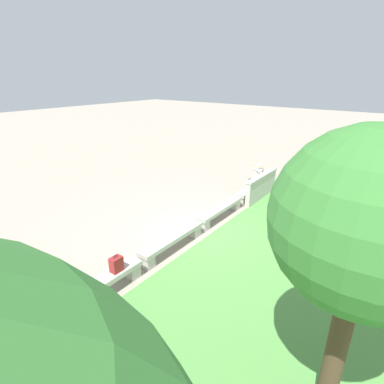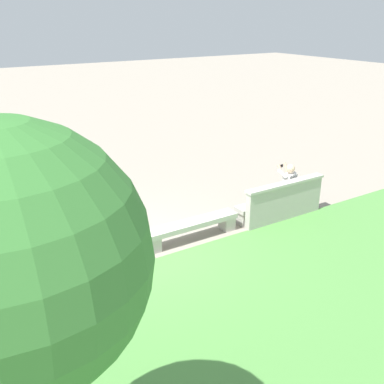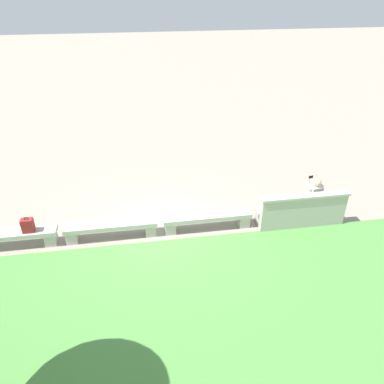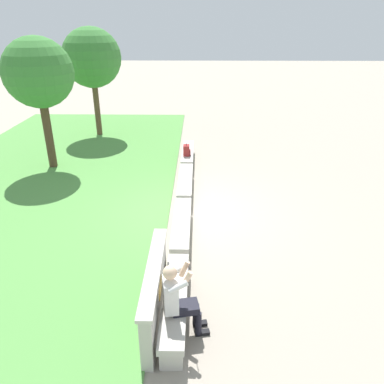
{
  "view_description": "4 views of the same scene",
  "coord_description": "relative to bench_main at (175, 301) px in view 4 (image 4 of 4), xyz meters",
  "views": [
    {
      "loc": [
        6.81,
        4.88,
        4.66
      ],
      "look_at": [
        -0.57,
        -0.69,
        1.04
      ],
      "focal_mm": 28.0,
      "sensor_mm": 36.0,
      "label": 1
    },
    {
      "loc": [
        3.67,
        7.86,
        4.86
      ],
      "look_at": [
        -1.59,
        -0.49,
        0.94
      ],
      "focal_mm": 42.0,
      "sensor_mm": 36.0,
      "label": 2
    },
    {
      "loc": [
        0.45,
        8.11,
        5.99
      ],
      "look_at": [
        -0.88,
        -0.18,
        1.08
      ],
      "focal_mm": 35.0,
      "sensor_mm": 36.0,
      "label": 3
    },
    {
      "loc": [
        -8.79,
        -0.37,
        4.66
      ],
      "look_at": [
        -0.94,
        -0.23,
        1.02
      ],
      "focal_mm": 35.0,
      "sensor_mm": 36.0,
      "label": 4
    }
  ],
  "objects": [
    {
      "name": "bench_main",
      "position": [
        0.0,
        0.0,
        0.0
      ],
      "size": [
        2.38,
        0.4,
        0.45
      ],
      "color": "#B7B2A8",
      "rests_on": "ground"
    },
    {
      "name": "person_photographer",
      "position": [
        -0.4,
        -0.08,
        0.43
      ],
      "size": [
        0.52,
        0.77,
        1.32
      ],
      "color": "black",
      "rests_on": "ground"
    },
    {
      "name": "bench_far",
      "position": [
        7.61,
        0.0,
        0.0
      ],
      "size": [
        2.38,
        0.4,
        0.45
      ],
      "color": "#B7B2A8",
      "rests_on": "ground"
    },
    {
      "name": "backrest_wall_with_plaque",
      "position": [
        -0.0,
        0.34,
        0.21
      ],
      "size": [
        2.41,
        0.24,
        1.01
      ],
      "color": "#B7B2A8",
      "rests_on": "ground"
    },
    {
      "name": "bench_near",
      "position": [
        2.54,
        0.0,
        0.0
      ],
      "size": [
        2.38,
        0.4,
        0.45
      ],
      "color": "#B7B2A8",
      "rests_on": "ground"
    },
    {
      "name": "tree_behind_wall",
      "position": [
        7.07,
        4.64,
        2.8
      ],
      "size": [
        2.19,
        2.19,
        4.24
      ],
      "color": "#4C3826",
      "rests_on": "ground"
    },
    {
      "name": "backpack",
      "position": [
        7.07,
        0.02,
        0.31
      ],
      "size": [
        0.28,
        0.24,
        0.43
      ],
      "color": "maroon",
      "rests_on": "bench_far"
    },
    {
      "name": "tree_left_background",
      "position": [
        11.05,
        4.0,
        2.9
      ],
      "size": [
        2.39,
        2.39,
        4.43
      ],
      "color": "brown",
      "rests_on": "ground"
    },
    {
      "name": "bench_mid",
      "position": [
        5.08,
        0.0,
        0.0
      ],
      "size": [
        2.38,
        0.4,
        0.45
      ],
      "color": "#B7B2A8",
      "rests_on": "ground"
    },
    {
      "name": "ground_plane",
      "position": [
        3.81,
        0.0,
        -0.31
      ],
      "size": [
        80.0,
        80.0,
        0.0
      ],
      "primitive_type": "plane",
      "color": "gray"
    },
    {
      "name": "grass_strip",
      "position": [
        3.81,
        4.38,
        -0.3
      ],
      "size": [
        21.99,
        8.0,
        0.03
      ],
      "primitive_type": "cube",
      "color": "#518E42",
      "rests_on": "ground"
    }
  ]
}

